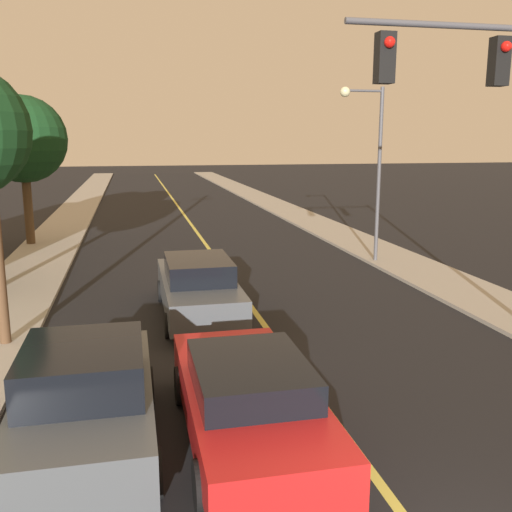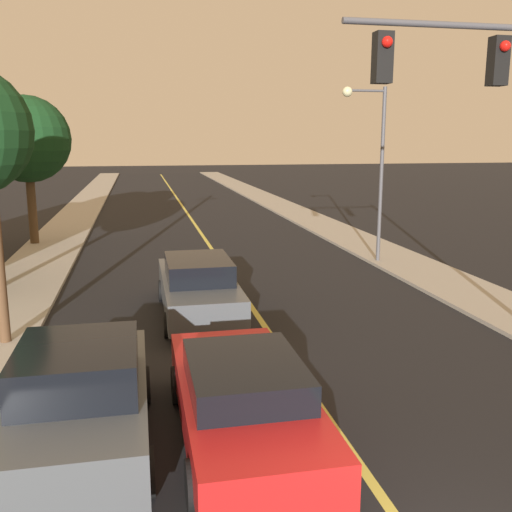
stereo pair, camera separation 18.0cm
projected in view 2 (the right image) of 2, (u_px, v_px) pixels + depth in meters
The scene contains 8 objects.
road_surface at pixel (182, 206), 40.11m from camera, with size 10.97×80.00×0.01m.
sidewalk_left at pixel (83, 208), 38.77m from camera, with size 2.50×80.00×0.12m.
sidewalk_right at pixel (275, 203), 41.42m from camera, with size 2.50×80.00×0.12m.
car_near_lane_front at pixel (243, 397), 8.74m from camera, with size 2.02×4.96×1.42m.
car_near_lane_second at pixel (198, 286), 15.11m from camera, with size 1.98×5.20×1.60m.
car_outer_lane_front at pixel (81, 397), 8.51m from camera, with size 2.06×4.50×1.72m.
streetlamp_right at pixel (372, 150), 20.78m from camera, with size 1.68×0.36×6.36m.
tree_left_near at pixel (27, 140), 24.39m from camera, with size 3.71×3.71×6.37m.
Camera 2 is at (-2.98, -4.22, 4.64)m, focal length 40.00 mm.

